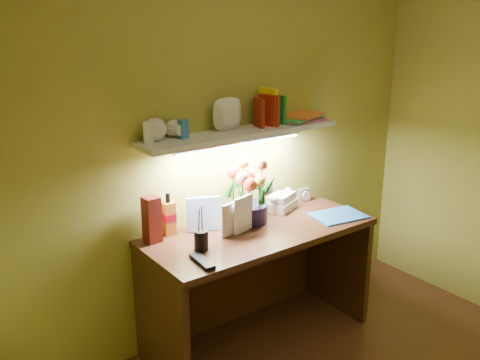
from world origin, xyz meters
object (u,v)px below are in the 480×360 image
(telephone, at_px, (281,200))
(whisky_bottle, at_px, (169,214))
(desk, at_px, (259,286))
(flower_bouquet, at_px, (250,191))
(desk_clock, at_px, (304,195))

(telephone, height_order, whisky_bottle, whisky_bottle)
(whisky_bottle, bearing_deg, desk, -28.58)
(desk, distance_m, flower_bouquet, 0.59)
(telephone, height_order, desk_clock, telephone)
(flower_bouquet, xyz_separation_m, desk_clock, (0.52, 0.08, -0.15))
(desk, bearing_deg, flower_bouquet, 78.33)
(telephone, bearing_deg, flower_bouquet, 166.80)
(desk, height_order, desk_clock, desk_clock)
(telephone, bearing_deg, whisky_bottle, 152.69)
(flower_bouquet, xyz_separation_m, whisky_bottle, (-0.49, 0.12, -0.07))
(desk, relative_size, desk_clock, 15.93)
(whisky_bottle, bearing_deg, desk_clock, -2.32)
(flower_bouquet, bearing_deg, desk_clock, 8.39)
(desk, distance_m, telephone, 0.57)
(desk_clock, bearing_deg, desk, -151.80)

